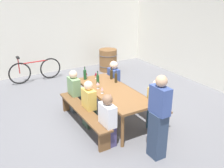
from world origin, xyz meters
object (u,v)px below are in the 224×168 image
(bench_far, at_px, (138,99))
(seated_guest_near_0, at_px, (74,92))
(wine_bottle_1, at_px, (116,78))
(wine_bottle_0, at_px, (98,79))
(seated_guest_near_2, at_px, (108,122))
(seated_guest_far_0, at_px, (114,82))
(wine_glass_1, at_px, (111,96))
(wine_glass_3, at_px, (86,73))
(tasting_table, at_px, (112,93))
(wine_bottle_2, at_px, (85,74))
(seated_guest_far_1, at_px, (156,107))
(bench_near, at_px, (83,113))
(seated_guest_near_1, at_px, (89,105))
(parked_bicycle_0, at_px, (35,70))
(standing_host, at_px, (159,119))
(wine_glass_4, at_px, (96,74))
(wine_bottle_3, at_px, (111,74))
(wine_barrel, at_px, (108,60))
(wine_glass_2, at_px, (102,89))
(wine_glass_0, at_px, (98,84))

(bench_far, distance_m, seated_guest_near_0, 1.58)
(wine_bottle_1, bearing_deg, wine_bottle_0, -112.55)
(seated_guest_near_2, bearing_deg, seated_guest_far_0, 56.29)
(wine_glass_1, relative_size, wine_glass_3, 0.97)
(tasting_table, bearing_deg, seated_guest_near_0, -145.96)
(wine_bottle_2, xyz_separation_m, seated_guest_far_1, (1.82, 0.81, -0.32))
(seated_guest_far_1, bearing_deg, seated_guest_far_0, -90.00)
(bench_near, distance_m, seated_guest_near_1, 0.21)
(bench_far, xyz_separation_m, parked_bicycle_0, (-3.49, -1.61, 0.01))
(wine_bottle_0, height_order, seated_guest_far_1, seated_guest_far_1)
(wine_bottle_2, bearing_deg, wine_glass_1, -4.18)
(wine_bottle_2, bearing_deg, standing_host, 5.61)
(wine_glass_1, xyz_separation_m, standing_host, (1.08, 0.36, -0.10))
(wine_glass_3, bearing_deg, wine_glass_4, 47.22)
(wine_bottle_3, bearing_deg, wine_bottle_2, -117.86)
(bench_near, xyz_separation_m, seated_guest_near_1, (-0.01, 0.15, 0.15))
(bench_near, xyz_separation_m, seated_guest_far_1, (0.86, 1.31, 0.20))
(seated_guest_near_0, height_order, standing_host, standing_host)
(wine_bottle_0, height_order, wine_barrel, wine_bottle_0)
(wine_glass_3, bearing_deg, bench_far, 41.03)
(wine_glass_1, bearing_deg, wine_bottle_0, 166.43)
(bench_near, xyz_separation_m, wine_bottle_0, (-0.54, 0.65, 0.51))
(wine_glass_1, relative_size, wine_glass_4, 0.98)
(seated_guest_near_1, distance_m, wine_barrel, 4.00)
(wine_bottle_2, distance_m, wine_glass_3, 0.10)
(seated_guest_far_1, bearing_deg, seated_guest_near_1, -36.80)
(tasting_table, height_order, wine_bottle_2, wine_bottle_2)
(wine_bottle_0, distance_m, wine_barrel, 3.30)
(tasting_table, height_order, wine_bottle_1, wine_bottle_1)
(wine_glass_2, distance_m, parked_bicycle_0, 3.62)
(seated_guest_near_2, bearing_deg, wine_glass_0, 72.15)
(bench_far, relative_size, wine_bottle_1, 6.89)
(wine_bottle_3, height_order, wine_glass_4, wine_bottle_3)
(standing_host, bearing_deg, wine_glass_3, 4.14)
(bench_near, xyz_separation_m, bench_far, (0.00, 1.46, 0.00))
(tasting_table, relative_size, standing_host, 1.41)
(wine_bottle_3, bearing_deg, seated_guest_near_2, -32.45)
(wine_glass_2, bearing_deg, wine_glass_4, 161.36)
(wine_glass_3, relative_size, parked_bicycle_0, 0.10)
(wine_bottle_0, distance_m, seated_guest_near_0, 0.69)
(wine_bottle_0, xyz_separation_m, wine_glass_1, (1.07, -0.26, 0.01))
(seated_guest_near_2, xyz_separation_m, parked_bicycle_0, (-4.32, -0.30, -0.14))
(wine_bottle_0, relative_size, seated_guest_near_1, 0.29)
(wine_glass_0, relative_size, parked_bicycle_0, 0.10)
(wine_bottle_1, relative_size, wine_barrel, 0.39)
(wine_bottle_1, xyz_separation_m, seated_guest_far_0, (-0.54, 0.25, -0.33))
(wine_glass_2, bearing_deg, bench_near, -95.63)
(wine_bottle_2, bearing_deg, seated_guest_near_1, -20.22)
(wine_glass_2, bearing_deg, wine_bottle_0, 161.55)
(seated_guest_far_1, bearing_deg, wine_barrel, -105.51)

